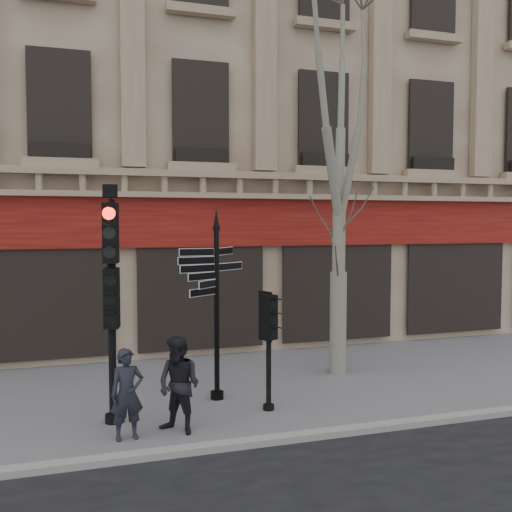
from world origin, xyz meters
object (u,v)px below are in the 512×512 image
Objects in this scene: pedestrian_a at (127,394)px; pedestrian_b at (179,385)px; traffic_signal_main at (111,274)px; traffic_signal_secondary at (269,330)px; fingerpost at (217,272)px; plane_tree at (340,93)px.

pedestrian_b is (0.87, 0.02, 0.07)m from pedestrian_a.
traffic_signal_main is 1.91× the size of traffic_signal_secondary.
fingerpost is 2.55× the size of pedestrian_a.
pedestrian_a is 0.92× the size of pedestrian_b.
pedestrian_b is (-1.06, -1.63, -1.77)m from fingerpost.
fingerpost is 2.63m from pedestrian_b.
traffic_signal_secondary is 0.24× the size of plane_tree.
plane_tree is at bearing -5.12° from fingerpost.
fingerpost is at bearing 33.22° from pedestrian_a.
plane_tree is 6.17× the size of pedestrian_a.
pedestrian_b is (1.05, -0.85, -1.86)m from traffic_signal_main.
traffic_signal_main is (-2.11, -0.78, 0.09)m from fingerpost.
fingerpost is 1.62m from traffic_signal_secondary.
fingerpost is at bearing 32.55° from traffic_signal_main.
pedestrian_b is at bearing 179.60° from traffic_signal_secondary.
plane_tree is 5.66× the size of pedestrian_b.
traffic_signal_main is 2.80× the size of pedestrian_a.
pedestrian_a is (-2.72, -0.69, -0.80)m from traffic_signal_secondary.
traffic_signal_secondary is at bearing 65.04° from pedestrian_b.
pedestrian_b is at bearing -26.67° from traffic_signal_main.
traffic_signal_secondary reaches higher than pedestrian_a.
pedestrian_b reaches higher than pedestrian_a.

